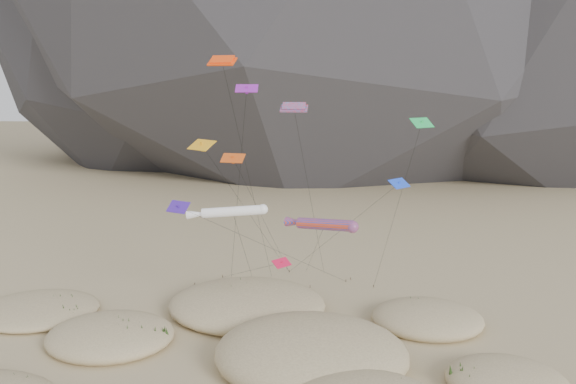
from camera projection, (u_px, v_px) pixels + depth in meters
The scene contains 8 objects.
dunes at pixel (232, 357), 46.26m from camera, with size 53.57×34.53×4.58m.
dune_grass at pixel (238, 347), 47.71m from camera, with size 40.52×27.11×1.61m.
kite_stakes at pixel (290, 281), 65.16m from camera, with size 20.46×5.22×0.30m.
rainbow_tube_kite at pixel (322, 224), 47.40m from camera, with size 6.42×21.48×11.98m.
white_tube_kite at pixel (229, 212), 52.31m from camera, with size 7.65×10.27×11.80m.
orange_parafoil at pixel (223, 64), 51.74m from camera, with size 4.77×11.86×25.36m.
multi_parafoil at pixel (294, 110), 51.57m from camera, with size 4.21×13.56×21.13m.
delta_kites at pixel (275, 165), 51.79m from camera, with size 24.47×18.53×22.70m.
Camera 1 is at (6.11, -39.05, 23.44)m, focal length 35.00 mm.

